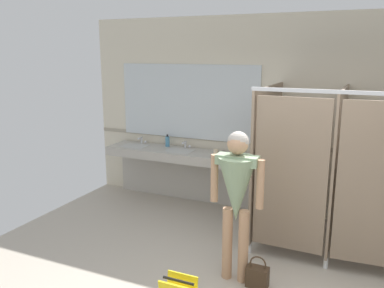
{
  "coord_description": "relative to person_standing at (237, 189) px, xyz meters",
  "views": [
    {
      "loc": [
        0.71,
        -3.35,
        2.41
      ],
      "look_at": [
        -1.47,
        1.5,
        1.19
      ],
      "focal_mm": 37.67,
      "sensor_mm": 36.0,
      "label": 1
    }
  ],
  "objects": [
    {
      "name": "wall_back_tile_band",
      "position": [
        0.49,
        2.09,
        0.02
      ],
      "size": [
        7.38,
        0.01,
        0.06
      ],
      "primitive_type": "cube",
      "color": "#9E937F",
      "rests_on": "wall_back"
    },
    {
      "name": "vanity_counter",
      "position": [
        -1.52,
        1.88,
        -0.38
      ],
      "size": [
        2.48,
        0.56,
        1.0
      ],
      "color": "#B2ADA3",
      "rests_on": "ground_plane"
    },
    {
      "name": "paper_cup",
      "position": [
        -0.88,
        1.7,
        -0.09
      ],
      "size": [
        0.07,
        0.07,
        0.11
      ],
      "primitive_type": "cylinder",
      "color": "beige",
      "rests_on": "vanity_counter"
    },
    {
      "name": "soap_dispenser",
      "position": [
        -1.83,
        1.96,
        -0.06
      ],
      "size": [
        0.07,
        0.07,
        0.2
      ],
      "color": "teal",
      "rests_on": "vanity_counter"
    },
    {
      "name": "person_standing",
      "position": [
        0.0,
        0.0,
        0.0
      ],
      "size": [
        0.57,
        0.4,
        1.63
      ],
      "color": "tan",
      "rests_on": "ground_plane"
    },
    {
      "name": "mirror_panel",
      "position": [
        -1.52,
        2.08,
        0.6
      ],
      "size": [
        2.38,
        0.02,
        1.19
      ],
      "primitive_type": "cube",
      "color": "silver",
      "rests_on": "wall_back"
    },
    {
      "name": "wall_back",
      "position": [
        0.49,
        2.15,
        0.44
      ],
      "size": [
        7.38,
        0.12,
        2.95
      ],
      "primitive_type": "cube",
      "color": "beige",
      "rests_on": "ground_plane"
    },
    {
      "name": "handbag",
      "position": [
        0.27,
        -0.05,
        -0.91
      ],
      "size": [
        0.23,
        0.13,
        0.35
      ],
      "color": "#3F2D1E",
      "rests_on": "ground_plane"
    },
    {
      "name": "bathroom_stalls",
      "position": [
        0.88,
        1.14,
        0.03
      ],
      "size": [
        1.86,
        1.5,
        2.03
      ],
      "color": "#84705B",
      "rests_on": "ground_plane"
    }
  ]
}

